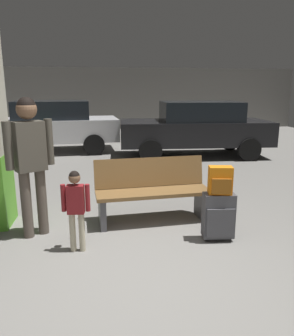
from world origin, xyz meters
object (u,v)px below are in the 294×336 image
(bench, at_px, (152,191))
(backpack_bright, at_px, (220,181))
(suitcase, at_px, (219,216))
(parked_car_near, at_px, (196,127))
(child, at_px, (76,203))
(parked_car_far, at_px, (49,125))
(adult, at_px, (30,153))

(bench, relative_size, backpack_bright, 4.81)
(suitcase, xyz_separation_m, parked_car_near, (1.22, 5.30, 0.48))
(suitcase, xyz_separation_m, child, (-1.72, -0.05, 0.27))
(suitcase, xyz_separation_m, parked_car_far, (-2.92, 6.49, 0.48))
(backpack_bright, height_order, parked_car_near, parked_car_near)
(backpack_bright, bearing_deg, parked_car_far, 114.22)
(adult, height_order, parked_car_near, adult)
(suitcase, relative_size, child, 0.63)
(child, relative_size, parked_car_near, 0.23)
(bench, relative_size, suitcase, 2.71)
(adult, bearing_deg, suitcase, -11.60)
(child, distance_m, parked_car_near, 6.11)
(bench, bearing_deg, parked_car_far, 111.02)
(suitcase, bearing_deg, backpack_bright, -154.58)
(suitcase, height_order, backpack_bright, backpack_bright)
(suitcase, bearing_deg, parked_car_far, 114.23)
(suitcase, distance_m, backpack_bright, 0.45)
(child, bearing_deg, suitcase, 1.65)
(bench, bearing_deg, child, -141.59)
(parked_car_far, bearing_deg, backpack_bright, -65.78)
(parked_car_near, bearing_deg, child, -118.86)
(child, xyz_separation_m, adult, (-0.56, 0.52, 0.49))
(adult, bearing_deg, parked_car_near, 54.02)
(child, bearing_deg, parked_car_far, 100.40)
(child, bearing_deg, parked_car_near, 61.14)
(adult, distance_m, parked_car_far, 6.07)
(adult, xyz_separation_m, parked_car_near, (3.50, 4.83, -0.28))
(child, bearing_deg, bench, 38.41)
(suitcase, distance_m, parked_car_far, 7.14)
(suitcase, xyz_separation_m, backpack_bright, (-0.00, -0.00, 0.45))
(adult, bearing_deg, child, -42.79)
(parked_car_near, bearing_deg, parked_car_far, 163.89)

